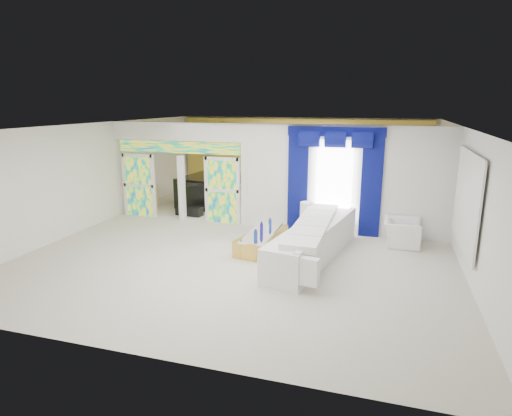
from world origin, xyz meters
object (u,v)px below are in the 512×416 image
(coffee_table, at_px, (262,240))
(grand_piano, at_px, (208,190))
(console_table, at_px, (317,230))
(armchair, at_px, (402,232))
(white_sofa, at_px, (313,242))

(coffee_table, height_order, grand_piano, grand_piano)
(console_table, xyz_separation_m, armchair, (2.19, -0.05, 0.15))
(white_sofa, height_order, grand_piano, grand_piano)
(coffee_table, distance_m, grand_piano, 5.14)
(white_sofa, distance_m, armchair, 2.59)
(white_sofa, xyz_separation_m, grand_piano, (-4.51, 4.35, 0.13))
(coffee_table, bearing_deg, armchair, 21.48)
(armchair, height_order, grand_piano, grand_piano)
(white_sofa, distance_m, coffee_table, 1.39)
(white_sofa, xyz_separation_m, coffee_table, (-1.35, 0.30, -0.18))
(coffee_table, distance_m, console_table, 1.80)
(console_table, height_order, armchair, armchair)
(coffee_table, height_order, console_table, coffee_table)
(white_sofa, distance_m, grand_piano, 6.26)
(white_sofa, bearing_deg, console_table, 106.61)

